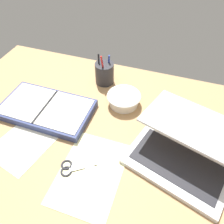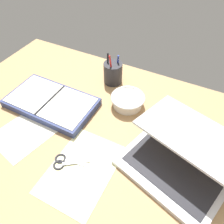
{
  "view_description": "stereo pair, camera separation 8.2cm",
  "coord_description": "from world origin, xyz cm",
  "px_view_note": "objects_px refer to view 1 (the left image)",
  "views": [
    {
      "loc": [
        19.85,
        -42.29,
        68.64
      ],
      "look_at": [
        2.01,
        10.58,
        9.0
      ],
      "focal_mm": 35.0,
      "sensor_mm": 36.0,
      "label": 1
    },
    {
      "loc": [
        27.37,
        -39.12,
        68.64
      ],
      "look_at": [
        2.01,
        10.58,
        9.0
      ],
      "focal_mm": 35.0,
      "sensor_mm": 36.0,
      "label": 2
    }
  ],
  "objects_px": {
    "bowl": "(124,99)",
    "scissors": "(71,168)",
    "pen_cup": "(105,73)",
    "planner": "(46,109)",
    "laptop": "(184,150)"
  },
  "relations": [
    {
      "from": "planner",
      "to": "scissors",
      "type": "relative_size",
      "value": 3.01
    },
    {
      "from": "laptop",
      "to": "bowl",
      "type": "relative_size",
      "value": 2.82
    },
    {
      "from": "pen_cup",
      "to": "laptop",
      "type": "bearing_deg",
      "value": -38.22
    },
    {
      "from": "laptop",
      "to": "planner",
      "type": "relative_size",
      "value": 1.09
    },
    {
      "from": "laptop",
      "to": "planner",
      "type": "bearing_deg",
      "value": -167.88
    },
    {
      "from": "bowl",
      "to": "planner",
      "type": "bearing_deg",
      "value": -153.1
    },
    {
      "from": "laptop",
      "to": "bowl",
      "type": "xyz_separation_m",
      "value": [
        -0.27,
        0.19,
        -0.02
      ]
    },
    {
      "from": "bowl",
      "to": "scissors",
      "type": "xyz_separation_m",
      "value": [
        -0.08,
        -0.35,
        -0.03
      ]
    },
    {
      "from": "bowl",
      "to": "scissors",
      "type": "relative_size",
      "value": 1.16
    },
    {
      "from": "laptop",
      "to": "pen_cup",
      "type": "relative_size",
      "value": 2.63
    },
    {
      "from": "laptop",
      "to": "planner",
      "type": "distance_m",
      "value": 0.56
    },
    {
      "from": "planner",
      "to": "scissors",
      "type": "height_order",
      "value": "planner"
    },
    {
      "from": "pen_cup",
      "to": "scissors",
      "type": "height_order",
      "value": "pen_cup"
    },
    {
      "from": "pen_cup",
      "to": "bowl",
      "type": "bearing_deg",
      "value": -42.06
    },
    {
      "from": "bowl",
      "to": "scissors",
      "type": "bearing_deg",
      "value": -102.92
    }
  ]
}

